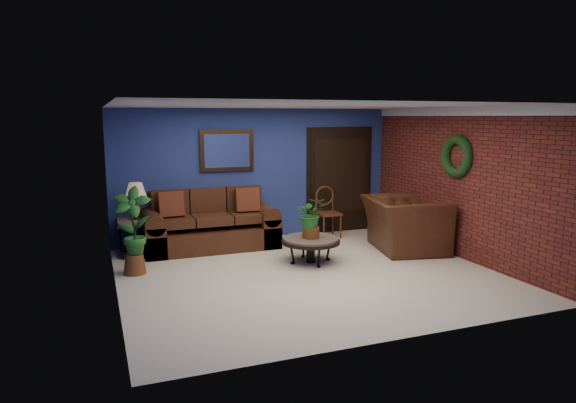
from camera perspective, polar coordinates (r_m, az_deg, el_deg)
name	(u,v)px	position (r m, az deg, el deg)	size (l,w,h in m)	color
floor	(308,273)	(7.86, 2.22, -7.98)	(5.50, 5.50, 0.00)	beige
wall_back	(257,174)	(9.90, -3.43, 3.04)	(5.50, 0.04, 2.50)	navy
wall_left	(112,203)	(6.98, -18.96, -0.15)	(0.04, 5.00, 2.50)	navy
wall_right_brick	(460,183)	(9.01, 18.58, 1.93)	(0.04, 5.00, 2.50)	maroon
ceiling	(309,106)	(7.50, 2.34, 10.58)	(5.50, 5.00, 0.02)	silver
crown_molding	(463,111)	(8.93, 18.83, 9.45)	(0.03, 5.00, 0.14)	white
wall_mirror	(227,151)	(9.66, -6.80, 5.63)	(1.02, 0.06, 0.77)	#462813
closet_door	(339,181)	(10.56, 5.73, 2.31)	(1.44, 0.06, 2.18)	black
wreath	(457,156)	(8.97, 18.23, 4.81)	(0.72, 0.72, 0.16)	black
sofa	(210,228)	(9.40, -8.69, -2.98)	(2.36, 1.02, 1.06)	#4A2115
coffee_table	(311,241)	(8.34, 2.54, -4.44)	(0.95, 0.95, 0.41)	#534F48
end_table	(137,227)	(9.16, -16.38, -2.76)	(0.68, 0.68, 0.62)	#534F48
table_lamp	(136,196)	(9.06, -16.54, 0.54)	(0.36, 0.36, 0.60)	#462813
side_chair	(327,208)	(10.13, 4.36, -0.76)	(0.43, 0.43, 1.00)	#532A17
armchair	(404,224)	(9.32, 12.82, -2.47)	(1.43, 1.25, 0.93)	#4A2115
coffee_plant	(311,216)	(8.25, 2.56, -1.60)	(0.59, 0.55, 0.67)	brown
floor_plant	(403,222)	(9.72, 12.69, -2.25)	(0.39, 0.33, 0.81)	brown
tall_plant	(133,228)	(8.00, -16.86, -2.85)	(0.66, 0.54, 1.32)	brown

